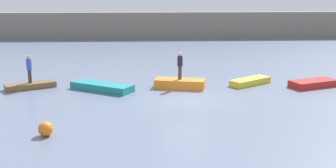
{
  "coord_description": "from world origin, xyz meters",
  "views": [
    {
      "loc": [
        -2.01,
        -22.94,
        6.36
      ],
      "look_at": [
        -0.92,
        1.67,
        0.5
      ],
      "focal_mm": 45.8,
      "sensor_mm": 36.0,
      "label": 1
    }
  ],
  "objects_px": {
    "person_dark_shirt": "(180,64)",
    "person_blue_shirt": "(29,68)",
    "rowboat_brown": "(31,86)",
    "mooring_buoy": "(46,129)",
    "rowboat_yellow": "(250,81)",
    "rowboat_red": "(313,83)",
    "rowboat_teal": "(102,87)",
    "rowboat_orange": "(180,84)"
  },
  "relations": [
    {
      "from": "person_dark_shirt",
      "to": "person_blue_shirt",
      "type": "relative_size",
      "value": 0.99
    },
    {
      "from": "rowboat_brown",
      "to": "mooring_buoy",
      "type": "xyz_separation_m",
      "value": [
        2.89,
        -8.51,
        0.14
      ]
    },
    {
      "from": "rowboat_yellow",
      "to": "rowboat_red",
      "type": "distance_m",
      "value": 3.88
    },
    {
      "from": "rowboat_red",
      "to": "rowboat_teal",
      "type": "bearing_deg",
      "value": 160.61
    },
    {
      "from": "person_dark_shirt",
      "to": "mooring_buoy",
      "type": "height_order",
      "value": "person_dark_shirt"
    },
    {
      "from": "rowboat_brown",
      "to": "rowboat_orange",
      "type": "relative_size",
      "value": 0.97
    },
    {
      "from": "rowboat_teal",
      "to": "mooring_buoy",
      "type": "bearing_deg",
      "value": -70.11
    },
    {
      "from": "rowboat_red",
      "to": "person_dark_shirt",
      "type": "distance_m",
      "value": 8.48
    },
    {
      "from": "rowboat_brown",
      "to": "person_dark_shirt",
      "type": "xyz_separation_m",
      "value": [
        9.19,
        -0.25,
        1.31
      ]
    },
    {
      "from": "rowboat_red",
      "to": "rowboat_orange",
      "type": "bearing_deg",
      "value": 158.98
    },
    {
      "from": "rowboat_orange",
      "to": "mooring_buoy",
      "type": "height_order",
      "value": "mooring_buoy"
    },
    {
      "from": "rowboat_teal",
      "to": "person_dark_shirt",
      "type": "relative_size",
      "value": 2.34
    },
    {
      "from": "rowboat_brown",
      "to": "rowboat_red",
      "type": "xyz_separation_m",
      "value": [
        17.57,
        -0.29,
        0.03
      ]
    },
    {
      "from": "rowboat_orange",
      "to": "person_dark_shirt",
      "type": "distance_m",
      "value": 1.22
    },
    {
      "from": "person_dark_shirt",
      "to": "mooring_buoy",
      "type": "xyz_separation_m",
      "value": [
        -6.29,
        -8.26,
        -1.17
      ]
    },
    {
      "from": "rowboat_teal",
      "to": "rowboat_yellow",
      "type": "xyz_separation_m",
      "value": [
        9.32,
        1.07,
        -0.02
      ]
    },
    {
      "from": "rowboat_orange",
      "to": "rowboat_red",
      "type": "distance_m",
      "value": 8.38
    },
    {
      "from": "rowboat_brown",
      "to": "mooring_buoy",
      "type": "distance_m",
      "value": 8.99
    },
    {
      "from": "rowboat_orange",
      "to": "mooring_buoy",
      "type": "bearing_deg",
      "value": -115.1
    },
    {
      "from": "rowboat_yellow",
      "to": "person_blue_shirt",
      "type": "bearing_deg",
      "value": 147.08
    },
    {
      "from": "rowboat_brown",
      "to": "person_blue_shirt",
      "type": "xyz_separation_m",
      "value": [
        -0.0,
        0.0,
        1.12
      ]
    },
    {
      "from": "person_blue_shirt",
      "to": "mooring_buoy",
      "type": "bearing_deg",
      "value": -71.22
    },
    {
      "from": "person_blue_shirt",
      "to": "mooring_buoy",
      "type": "distance_m",
      "value": 9.04
    },
    {
      "from": "rowboat_brown",
      "to": "rowboat_red",
      "type": "distance_m",
      "value": 17.57
    },
    {
      "from": "rowboat_teal",
      "to": "mooring_buoy",
      "type": "distance_m",
      "value": 8.07
    },
    {
      "from": "rowboat_yellow",
      "to": "person_blue_shirt",
      "type": "xyz_separation_m",
      "value": [
        -13.76,
        -0.48,
        1.11
      ]
    },
    {
      "from": "rowboat_orange",
      "to": "rowboat_red",
      "type": "height_order",
      "value": "rowboat_orange"
    },
    {
      "from": "person_blue_shirt",
      "to": "rowboat_teal",
      "type": "bearing_deg",
      "value": -7.66
    },
    {
      "from": "rowboat_teal",
      "to": "mooring_buoy",
      "type": "xyz_separation_m",
      "value": [
        -1.55,
        -7.92,
        0.1
      ]
    },
    {
      "from": "person_dark_shirt",
      "to": "rowboat_brown",
      "type": "bearing_deg",
      "value": 178.44
    },
    {
      "from": "rowboat_teal",
      "to": "rowboat_red",
      "type": "height_order",
      "value": "rowboat_teal"
    },
    {
      "from": "rowboat_yellow",
      "to": "mooring_buoy",
      "type": "xyz_separation_m",
      "value": [
        -10.86,
        -8.99,
        0.12
      ]
    },
    {
      "from": "rowboat_red",
      "to": "person_blue_shirt",
      "type": "xyz_separation_m",
      "value": [
        -17.57,
        0.29,
        1.09
      ]
    },
    {
      "from": "rowboat_brown",
      "to": "person_blue_shirt",
      "type": "bearing_deg",
      "value": 152.32
    },
    {
      "from": "person_blue_shirt",
      "to": "person_dark_shirt",
      "type": "bearing_deg",
      "value": -1.56
    },
    {
      "from": "rowboat_orange",
      "to": "rowboat_yellow",
      "type": "height_order",
      "value": "rowboat_orange"
    },
    {
      "from": "rowboat_teal",
      "to": "person_dark_shirt",
      "type": "distance_m",
      "value": 4.93
    },
    {
      "from": "rowboat_brown",
      "to": "rowboat_orange",
      "type": "height_order",
      "value": "rowboat_orange"
    },
    {
      "from": "rowboat_teal",
      "to": "rowboat_red",
      "type": "relative_size",
      "value": 1.32
    },
    {
      "from": "mooring_buoy",
      "to": "person_blue_shirt",
      "type": "bearing_deg",
      "value": 108.78
    },
    {
      "from": "rowboat_red",
      "to": "person_blue_shirt",
      "type": "bearing_deg",
      "value": 158.32
    },
    {
      "from": "rowboat_red",
      "to": "mooring_buoy",
      "type": "height_order",
      "value": "mooring_buoy"
    }
  ]
}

